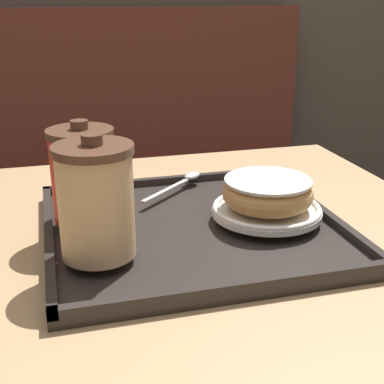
{
  "coord_description": "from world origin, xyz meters",
  "views": [
    {
      "loc": [
        -0.16,
        -0.66,
        1.04
      ],
      "look_at": [
        0.02,
        0.02,
        0.78
      ],
      "focal_mm": 50.0,
      "sensor_mm": 36.0,
      "label": 1
    }
  ],
  "objects_px": {
    "coffee_cup_front": "(96,200)",
    "donut_chocolate_glazed": "(268,192)",
    "coffee_cup_rear": "(83,175)",
    "spoon": "(184,180)"
  },
  "relations": [
    {
      "from": "donut_chocolate_glazed",
      "to": "spoon",
      "type": "bearing_deg",
      "value": 115.97
    },
    {
      "from": "coffee_cup_front",
      "to": "donut_chocolate_glazed",
      "type": "relative_size",
      "value": 1.16
    },
    {
      "from": "coffee_cup_front",
      "to": "donut_chocolate_glazed",
      "type": "height_order",
      "value": "coffee_cup_front"
    },
    {
      "from": "coffee_cup_rear",
      "to": "spoon",
      "type": "bearing_deg",
      "value": 33.59
    },
    {
      "from": "coffee_cup_rear",
      "to": "donut_chocolate_glazed",
      "type": "relative_size",
      "value": 1.1
    },
    {
      "from": "coffee_cup_front",
      "to": "spoon",
      "type": "height_order",
      "value": "coffee_cup_front"
    },
    {
      "from": "coffee_cup_front",
      "to": "coffee_cup_rear",
      "type": "height_order",
      "value": "coffee_cup_front"
    },
    {
      "from": "coffee_cup_rear",
      "to": "spoon",
      "type": "xyz_separation_m",
      "value": [
        0.17,
        0.12,
        -0.06
      ]
    },
    {
      "from": "coffee_cup_front",
      "to": "spoon",
      "type": "bearing_deg",
      "value": 53.91
    },
    {
      "from": "coffee_cup_rear",
      "to": "donut_chocolate_glazed",
      "type": "height_order",
      "value": "coffee_cup_rear"
    }
  ]
}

